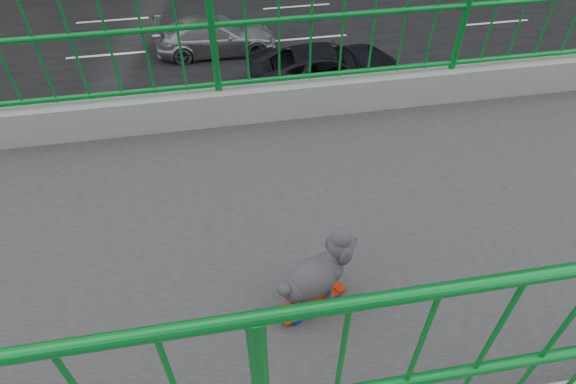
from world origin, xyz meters
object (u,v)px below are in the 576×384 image
Objects in this scene: skateboard at (311,301)px; car_2 at (327,69)px; poodle at (316,273)px; car_5 at (500,186)px; car_3 at (216,35)px.

skateboard reaches higher than car_2.
poodle is 0.09× the size of car_2.
skateboard is at bearing -45.13° from car_5.
poodle is 0.11× the size of car_5.
car_5 is at bearing 110.26° from skateboard.
skateboard reaches higher than car_5.
car_5 is (9.60, 6.68, 0.05)m from car_3.
poodle is 11.33m from car_5.
car_3 is (-16.12, -0.13, -6.38)m from skateboard.
car_2 is 7.11m from car_5.
poodle is at bearing -45.07° from car_5.
poodle reaches higher than car_2.
skateboard is 0.91× the size of poodle.
skateboard reaches higher than car_3.
car_3 is 1.06× the size of car_5.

